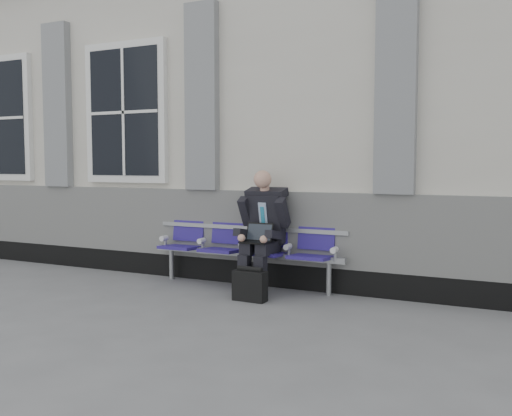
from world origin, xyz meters
The scene contains 5 objects.
ground centered at (0.00, 0.00, 0.00)m, with size 70.00×70.00×0.00m, color slate.
station_building centered at (-0.02, 3.47, 2.22)m, with size 14.40×4.40×4.49m.
bench centered at (2.29, 1.32, 0.55)m, with size 2.60×0.47×0.91m.
businessman centered at (2.59, 1.19, 0.79)m, with size 0.59×0.80×1.46m.
briefcase centered at (2.68, 0.67, 0.18)m, with size 0.38×0.17×0.39m.
Camera 1 is at (5.48, -4.98, 1.55)m, focal length 40.00 mm.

